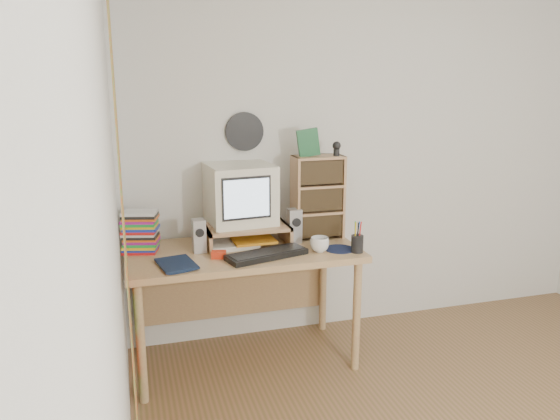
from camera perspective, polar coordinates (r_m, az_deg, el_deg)
back_wall at (r=3.91m, az=9.74°, el=5.85°), size 3.50×0.00×3.50m
left_wall at (r=1.81m, az=-17.20°, el=-3.79°), size 0.00×3.50×3.50m
curtain at (r=2.30m, az=-15.91°, el=-2.59°), size 0.00×2.20×2.20m
wall_disc at (r=3.56m, az=-3.73°, el=8.18°), size 0.25×0.02×0.25m
desk at (r=3.45m, az=-4.11°, el=-5.93°), size 1.40×0.70×0.75m
monitor_riser at (r=3.42m, az=-3.48°, el=-2.05°), size 0.52×0.30×0.12m
crt_monitor at (r=3.41m, az=-4.06°, el=1.58°), size 0.43×0.43×0.37m
speaker_left at (r=3.29m, az=-8.47°, el=-2.69°), size 0.08×0.08×0.20m
speaker_right at (r=3.45m, az=1.52°, el=-1.65°), size 0.08×0.08×0.22m
keyboard at (r=3.19m, az=-1.40°, el=-4.67°), size 0.51×0.28×0.03m
dvd_stack at (r=3.36m, az=-14.39°, el=-1.97°), size 0.23×0.19×0.28m
cd_rack at (r=3.53m, az=3.96°, el=1.35°), size 0.32×0.17×0.54m
mug at (r=3.29m, az=4.16°, el=-3.62°), size 0.12×0.12×0.09m
diary at (r=3.08m, az=-12.46°, el=-5.60°), size 0.26×0.21×0.05m
mousepad at (r=3.36m, az=6.25°, el=-4.08°), size 0.20×0.20×0.00m
pen_cup at (r=3.30m, az=8.08°, el=-3.18°), size 0.08×0.08×0.15m
papers at (r=3.41m, az=-4.16°, el=-3.41°), size 0.31×0.23×0.04m
red_box at (r=3.20m, az=-6.41°, el=-4.66°), size 0.09×0.07×0.04m
game_box at (r=3.44m, az=2.97°, el=7.03°), size 0.13×0.04×0.17m
webcam at (r=3.48m, az=5.93°, el=6.40°), size 0.06×0.06×0.09m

